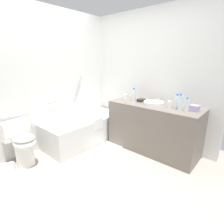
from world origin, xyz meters
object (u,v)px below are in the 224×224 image
at_px(bathtub, 84,128).
at_px(water_bottle_1, 187,105).
at_px(drinking_glass_0, 124,97).
at_px(drinking_glass_1, 169,104).
at_px(water_bottle_0, 134,95).
at_px(water_bottle_2, 180,103).
at_px(toilet, 22,143).
at_px(sink_faucet, 159,101).
at_px(bath_mat, 112,146).
at_px(amenity_basket, 141,100).
at_px(toilet_paper_roll, 11,167).
at_px(sink_basin, 154,103).
at_px(tissue_box, 195,108).
at_px(water_bottle_3, 177,102).

relative_size(bathtub, water_bottle_1, 7.92).
xyz_separation_m(drinking_glass_0, drinking_glass_1, (0.01, -0.89, 0.00)).
distance_m(water_bottle_0, water_bottle_2, 0.88).
distance_m(toilet, sink_faucet, 2.36).
distance_m(toilet, water_bottle_1, 2.55).
bearing_deg(drinking_glass_1, bath_mat, 113.58).
height_order(sink_faucet, water_bottle_0, water_bottle_0).
bearing_deg(amenity_basket, toilet, 150.84).
height_order(bathtub, water_bottle_0, bathtub).
bearing_deg(drinking_glass_1, toilet_paper_roll, 141.79).
bearing_deg(sink_faucet, sink_basin, -180.00).
bearing_deg(water_bottle_1, drinking_glass_1, 84.78).
bearing_deg(bathtub, toilet, 175.87).
bearing_deg(drinking_glass_1, water_bottle_2, -103.23).
bearing_deg(bath_mat, toilet_paper_roll, 157.51).
relative_size(sink_basin, drinking_glass_0, 3.26).
distance_m(drinking_glass_0, tissue_box, 1.26).
relative_size(bath_mat, toilet_paper_roll, 6.01).
bearing_deg(bath_mat, water_bottle_1, -72.68).
height_order(bathtub, bath_mat, bathtub).
bearing_deg(toilet_paper_roll, sink_basin, -32.70).
xyz_separation_m(water_bottle_3, toilet_paper_roll, (-1.95, 1.63, -0.89)).
height_order(water_bottle_3, drinking_glass_0, water_bottle_3).
relative_size(toilet, toilet_paper_roll, 6.29).
relative_size(water_bottle_0, water_bottle_2, 0.97).
bearing_deg(water_bottle_1, amenity_basket, 84.74).
height_order(sink_faucet, drinking_glass_1, drinking_glass_1).
relative_size(water_bottle_2, water_bottle_3, 1.09).
xyz_separation_m(sink_faucet, water_bottle_2, (-0.25, -0.46, 0.08)).
height_order(water_bottle_3, drinking_glass_1, water_bottle_3).
xyz_separation_m(drinking_glass_0, toilet_paper_roll, (-1.92, 0.63, -0.84)).
relative_size(water_bottle_1, amenity_basket, 1.44).
xyz_separation_m(sink_faucet, bath_mat, (-0.59, 0.60, -0.87)).
bearing_deg(water_bottle_0, drinking_glass_0, 96.67).
distance_m(water_bottle_1, toilet_paper_roll, 2.76).
bearing_deg(sink_basin, water_bottle_3, -87.47).
height_order(bathtub, toilet, bathtub).
xyz_separation_m(water_bottle_3, drinking_glass_0, (-0.03, 1.00, -0.05)).
relative_size(water_bottle_0, bath_mat, 0.36).
bearing_deg(water_bottle_1, drinking_glass_0, 89.31).
bearing_deg(water_bottle_1, toilet, 132.98).
bearing_deg(amenity_basket, bath_mat, 143.58).
height_order(water_bottle_2, amenity_basket, water_bottle_2).
xyz_separation_m(water_bottle_2, amenity_basket, (0.09, 0.74, -0.09)).
distance_m(toilet, water_bottle_3, 2.47).
height_order(sink_faucet, water_bottle_2, water_bottle_2).
height_order(water_bottle_3, toilet_paper_roll, water_bottle_3).
height_order(sink_faucet, drinking_glass_0, drinking_glass_0).
bearing_deg(water_bottle_0, water_bottle_1, -92.17).
bearing_deg(water_bottle_1, bath_mat, 107.32).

